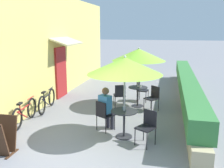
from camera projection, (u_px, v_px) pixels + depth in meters
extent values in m
plane|color=gray|center=(66.00, 167.00, 5.24)|extent=(120.00, 120.00, 0.00)
cube|color=#E0CC6B|center=(62.00, 46.00, 10.80)|extent=(0.24, 11.48, 4.20)
cube|color=maroon|center=(61.00, 72.00, 10.44)|extent=(0.08, 0.96, 2.10)
cube|color=beige|center=(67.00, 41.00, 10.09)|extent=(0.78, 1.80, 0.30)
cube|color=tan|center=(186.00, 96.00, 9.96)|extent=(0.44, 10.48, 0.45)
cube|color=#387A3D|center=(187.00, 83.00, 9.85)|extent=(0.60, 9.96, 0.56)
cylinder|color=#28282D|center=(124.00, 136.00, 6.69)|extent=(0.44, 0.44, 0.02)
cylinder|color=#28282D|center=(124.00, 124.00, 6.62)|extent=(0.06, 0.06, 0.72)
cylinder|color=#28282D|center=(124.00, 111.00, 6.54)|extent=(0.70, 0.70, 0.02)
cylinder|color=#B7B7BC|center=(124.00, 99.00, 6.47)|extent=(0.04, 0.04, 2.09)
cone|color=#8CD138|center=(125.00, 66.00, 6.28)|extent=(1.92, 1.92, 0.43)
sphere|color=#B7B7BC|center=(125.00, 57.00, 6.23)|extent=(0.07, 0.07, 0.07)
cube|color=black|center=(106.00, 115.00, 7.06)|extent=(0.55, 0.55, 0.04)
cube|color=black|center=(101.00, 109.00, 6.88)|extent=(0.34, 0.22, 0.42)
cylinder|color=black|center=(115.00, 122.00, 7.12)|extent=(0.02, 0.02, 0.45)
cylinder|color=black|center=(106.00, 119.00, 7.36)|extent=(0.02, 0.02, 0.45)
cylinder|color=black|center=(106.00, 126.00, 6.86)|extent=(0.02, 0.02, 0.45)
cylinder|color=black|center=(97.00, 123.00, 7.10)|extent=(0.02, 0.02, 0.45)
cylinder|color=#23232D|center=(112.00, 121.00, 7.18)|extent=(0.11, 0.11, 0.47)
cylinder|color=#23232D|center=(108.00, 120.00, 7.29)|extent=(0.11, 0.11, 0.47)
cube|color=#23232D|center=(108.00, 112.00, 7.11)|extent=(0.44, 0.46, 0.12)
cube|color=teal|center=(105.00, 104.00, 6.97)|extent=(0.40, 0.36, 0.50)
sphere|color=brown|center=(105.00, 91.00, 6.91)|extent=(0.20, 0.20, 0.20)
cube|color=black|center=(145.00, 128.00, 6.14)|extent=(0.55, 0.55, 0.04)
cube|color=black|center=(150.00, 118.00, 6.22)|extent=(0.34, 0.22, 0.42)
cylinder|color=black|center=(135.00, 137.00, 6.18)|extent=(0.02, 0.02, 0.45)
cylinder|color=black|center=(147.00, 141.00, 5.94)|extent=(0.02, 0.02, 0.45)
cylinder|color=black|center=(144.00, 132.00, 6.43)|extent=(0.02, 0.02, 0.45)
cylinder|color=black|center=(155.00, 136.00, 6.19)|extent=(0.02, 0.02, 0.45)
cylinder|color=teal|center=(124.00, 108.00, 6.60)|extent=(0.07, 0.07, 0.09)
cylinder|color=#28282D|center=(137.00, 106.00, 9.34)|extent=(0.44, 0.44, 0.02)
cylinder|color=#28282D|center=(138.00, 97.00, 9.26)|extent=(0.06, 0.06, 0.72)
cylinder|color=#28282D|center=(138.00, 87.00, 9.18)|extent=(0.70, 0.70, 0.02)
cylinder|color=#B7B7BC|center=(138.00, 79.00, 9.11)|extent=(0.04, 0.04, 2.09)
cone|color=#8CD138|center=(139.00, 55.00, 8.92)|extent=(1.92, 1.92, 0.43)
sphere|color=#B7B7BC|center=(139.00, 48.00, 8.87)|extent=(0.07, 0.07, 0.07)
cube|color=black|center=(119.00, 95.00, 9.15)|extent=(0.51, 0.51, 0.04)
cube|color=black|center=(120.00, 91.00, 8.93)|extent=(0.37, 0.16, 0.42)
cylinder|color=black|center=(123.00, 100.00, 9.40)|extent=(0.02, 0.02, 0.45)
cylinder|color=black|center=(114.00, 100.00, 9.35)|extent=(0.02, 0.02, 0.45)
cylinder|color=black|center=(125.00, 102.00, 9.05)|extent=(0.02, 0.02, 0.45)
cylinder|color=black|center=(115.00, 103.00, 9.00)|extent=(0.02, 0.02, 0.45)
cube|color=black|center=(151.00, 99.00, 8.71)|extent=(0.56, 0.56, 0.04)
cube|color=black|center=(155.00, 92.00, 8.77)|extent=(0.31, 0.26, 0.42)
cylinder|color=black|center=(144.00, 104.00, 8.79)|extent=(0.02, 0.02, 0.45)
cylinder|color=black|center=(151.00, 107.00, 8.51)|extent=(0.02, 0.02, 0.45)
cylinder|color=black|center=(151.00, 103.00, 9.00)|extent=(0.02, 0.02, 0.45)
cylinder|color=black|center=(159.00, 105.00, 8.73)|extent=(0.02, 0.02, 0.45)
cube|color=black|center=(143.00, 90.00, 9.87)|extent=(0.46, 0.46, 0.04)
cube|color=black|center=(138.00, 85.00, 9.89)|extent=(0.09, 0.38, 0.42)
cylinder|color=black|center=(146.00, 97.00, 9.69)|extent=(0.02, 0.02, 0.45)
cylinder|color=black|center=(148.00, 95.00, 10.01)|extent=(0.02, 0.02, 0.45)
cylinder|color=black|center=(137.00, 97.00, 9.82)|extent=(0.02, 0.02, 0.45)
cylinder|color=black|center=(140.00, 94.00, 10.14)|extent=(0.02, 0.02, 0.45)
cylinder|color=white|center=(141.00, 86.00, 9.14)|extent=(0.07, 0.07, 0.09)
torus|color=black|center=(32.00, 108.00, 8.09)|extent=(0.15, 0.66, 0.65)
torus|color=black|center=(17.00, 119.00, 7.07)|extent=(0.15, 0.66, 0.65)
cylinder|color=#B21E1E|center=(24.00, 108.00, 7.54)|extent=(0.15, 0.82, 0.04)
cylinder|color=#B21E1E|center=(22.00, 115.00, 7.40)|extent=(0.12, 0.60, 0.40)
cylinder|color=#B21E1E|center=(20.00, 107.00, 7.24)|extent=(0.04, 0.04, 0.23)
cube|color=black|center=(20.00, 104.00, 7.21)|extent=(0.13, 0.23, 0.05)
cylinder|color=#B21E1E|center=(31.00, 98.00, 7.98)|extent=(0.09, 0.46, 0.03)
torus|color=black|center=(52.00, 97.00, 9.37)|extent=(0.16, 0.66, 0.65)
torus|color=black|center=(42.00, 105.00, 8.34)|extent=(0.16, 0.66, 0.65)
cylinder|color=black|center=(47.00, 96.00, 8.81)|extent=(0.16, 0.82, 0.04)
cylinder|color=black|center=(45.00, 102.00, 8.67)|extent=(0.13, 0.60, 0.40)
cylinder|color=black|center=(44.00, 96.00, 8.51)|extent=(0.04, 0.04, 0.23)
cube|color=black|center=(44.00, 92.00, 8.48)|extent=(0.13, 0.23, 0.05)
cylinder|color=black|center=(51.00, 88.00, 9.25)|extent=(0.10, 0.46, 0.03)
cube|color=#422819|center=(4.00, 133.00, 5.92)|extent=(0.64, 0.25, 0.85)
cube|color=black|center=(5.00, 132.00, 5.93)|extent=(0.52, 0.17, 0.64)
cube|color=#422819|center=(12.00, 154.00, 5.76)|extent=(0.07, 0.48, 0.02)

